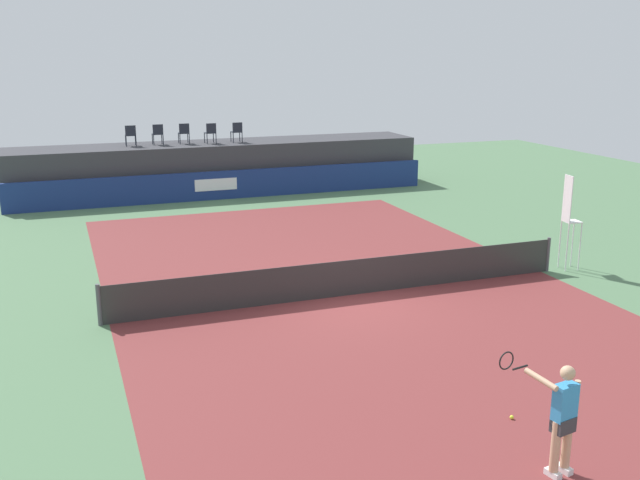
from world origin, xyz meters
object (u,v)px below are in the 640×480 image
Objects in this scene: spectator_chair_far_left at (131,135)px; umpire_chair at (569,216)px; net_post_near at (99,305)px; net_post_far at (548,254)px; tennis_player at (562,416)px; spectator_chair_far_right at (237,131)px; tennis_ball at (512,417)px; spectator_chair_center at (184,132)px; spectator_chair_left at (158,133)px; spectator_chair_right at (211,132)px.

spectator_chair_far_left is 0.32× the size of umpire_chair.
net_post_near is 12.40m from net_post_far.
tennis_player reaches higher than net_post_near.
spectator_chair_far_left and spectator_chair_far_right have the same top height.
spectator_chair_center is at bearing 94.27° from tennis_ball.
spectator_chair_left reaches higher than net_post_near.
spectator_chair_left is 2.26m from spectator_chair_right.
net_post_near is (-3.59, -15.33, -2.19)m from spectator_chair_left.
spectator_chair_far_right reaches higher than net_post_near.
spectator_chair_far_left is 1.00× the size of spectator_chair_center.
spectator_chair_right reaches higher than umpire_chair.
spectator_chair_left reaches higher than umpire_chair.
spectator_chair_right is at bearing 178.82° from spectator_chair_far_right.
spectator_chair_right is at bearing 90.56° from tennis_player.
spectator_chair_far_right is 13.06× the size of tennis_ball.
spectator_chair_center and spectator_chair_far_right have the same top height.
tennis_ball is (-0.61, -22.03, -2.66)m from spectator_chair_far_right.
net_post_near is at bearing -99.09° from spectator_chair_far_left.
spectator_chair_right and spectator_chair_far_right have the same top height.
spectator_chair_far_left is at bearing 98.57° from tennis_player.
spectator_chair_far_left is 1.00× the size of spectator_chair_right.
tennis_player is 26.03× the size of tennis_ball.
spectator_chair_far_left is 15.63m from net_post_near.
umpire_chair is 1.56× the size of tennis_player.
net_post_far is at bearing -63.37° from spectator_chair_center.
tennis_player is (6.05, -8.69, 0.46)m from net_post_near.
spectator_chair_left is 17.82m from net_post_far.
spectator_chair_left is at bearing 2.85° from spectator_chair_far_left.
umpire_chair is 1.26m from net_post_far.
spectator_chair_center is 1.00× the size of spectator_chair_far_right.
umpire_chair is at bearing 51.30° from tennis_player.
spectator_chair_far_right is at bearing 88.43° from tennis_ball.
net_post_far is (5.41, -14.99, -2.19)m from spectator_chair_far_right.
spectator_chair_left is 0.50× the size of tennis_player.
spectator_chair_far_right is 0.89× the size of net_post_near.
spectator_chair_left is at bearing 76.83° from net_post_near.
spectator_chair_left is 0.32× the size of umpire_chair.
spectator_chair_left is at bearing 171.83° from spectator_chair_right.
spectator_chair_far_left and spectator_chair_left have the same top height.
tennis_player is (-6.98, -8.71, -0.63)m from umpire_chair.
spectator_chair_far_left is 0.89× the size of net_post_far.
umpire_chair is at bearing -58.35° from spectator_chair_left.
umpire_chair is 2.76× the size of net_post_far.
spectator_chair_center is 0.89× the size of net_post_near.
spectator_chair_right is 1.17m from spectator_chair_far_right.
tennis_ball is (-6.65, -7.06, -1.55)m from umpire_chair.
spectator_chair_left is 3.42m from spectator_chair_far_right.
net_post_far is (-0.63, -0.02, -1.09)m from umpire_chair.
spectator_chair_far_left is at bearing -178.83° from spectator_chair_center.
umpire_chair is at bearing 46.73° from tennis_ball.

